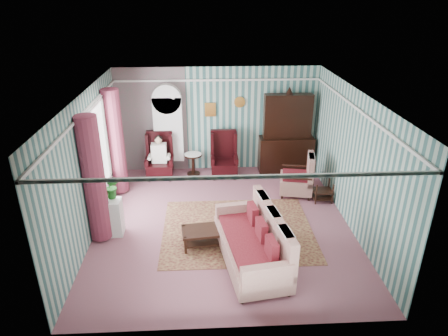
{
  "coord_description": "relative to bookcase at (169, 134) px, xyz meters",
  "views": [
    {
      "loc": [
        -0.37,
        -7.57,
        4.77
      ],
      "look_at": [
        0.05,
        0.6,
        1.07
      ],
      "focal_mm": 32.0,
      "sensor_mm": 36.0,
      "label": 1
    }
  ],
  "objects": [
    {
      "name": "seated_woman",
      "position": [
        -0.25,
        -0.39,
        -0.53
      ],
      "size": [
        0.44,
        0.4,
        1.18
      ],
      "primitive_type": null,
      "color": "white",
      "rests_on": "floor"
    },
    {
      "name": "plant_stand",
      "position": [
        -1.05,
        -3.14,
        -0.72
      ],
      "size": [
        0.55,
        0.35,
        0.8
      ],
      "primitive_type": "cube",
      "color": "silver",
      "rests_on": "floor"
    },
    {
      "name": "round_side_table",
      "position": [
        0.65,
        -0.24,
        -0.82
      ],
      "size": [
        0.5,
        0.5,
        0.6
      ],
      "primitive_type": "cylinder",
      "color": "black",
      "rests_on": "floor"
    },
    {
      "name": "bookcase",
      "position": [
        0.0,
        0.0,
        0.0
      ],
      "size": [
        0.8,
        0.28,
        2.24
      ],
      "primitive_type": "cube",
      "color": "white",
      "rests_on": "floor"
    },
    {
      "name": "floral_armchair",
      "position": [
        3.25,
        -1.53,
        -0.6
      ],
      "size": [
        0.95,
        1.01,
        1.04
      ],
      "primitive_type": "cube",
      "rotation": [
        0.0,
        0.0,
        1.38
      ],
      "color": "#C4B798",
      "rests_on": "floor"
    },
    {
      "name": "rug",
      "position": [
        1.65,
        -3.14,
        -1.11
      ],
      "size": [
        3.2,
        2.6,
        0.01
      ],
      "primitive_type": "cube",
      "color": "#4B1D19",
      "rests_on": "floor"
    },
    {
      "name": "floor",
      "position": [
        1.35,
        -2.84,
        -1.12
      ],
      "size": [
        6.0,
        6.0,
        0.0
      ],
      "primitive_type": "plane",
      "color": "#7E4957",
      "rests_on": "ground"
    },
    {
      "name": "potted_plant_c",
      "position": [
        -1.16,
        -3.07,
        -0.1
      ],
      "size": [
        0.31,
        0.31,
        0.43
      ],
      "primitive_type": "imported",
      "rotation": [
        0.0,
        0.0,
        -0.35
      ],
      "color": "#1B581E",
      "rests_on": "plant_stand"
    },
    {
      "name": "dresser_hutch",
      "position": [
        3.25,
        -0.12,
        0.06
      ],
      "size": [
        1.5,
        0.56,
        2.36
      ],
      "primitive_type": "cube",
      "color": "black",
      "rests_on": "floor"
    },
    {
      "name": "wingback_left",
      "position": [
        -0.25,
        -0.39,
        -0.5
      ],
      "size": [
        0.76,
        0.8,
        1.25
      ],
      "primitive_type": "cube",
      "color": "black",
      "rests_on": "floor"
    },
    {
      "name": "potted_plant_a",
      "position": [
        -1.08,
        -3.19,
        -0.13
      ],
      "size": [
        0.42,
        0.38,
        0.38
      ],
      "primitive_type": "imported",
      "rotation": [
        0.0,
        0.0,
        -0.29
      ],
      "color": "#1B561C",
      "rests_on": "plant_stand"
    },
    {
      "name": "sofa",
      "position": [
        1.79,
        -4.3,
        -0.59
      ],
      "size": [
        1.37,
        2.34,
        1.06
      ],
      "primitive_type": "cube",
      "rotation": [
        0.0,
        0.0,
        1.73
      ],
      "color": "beige",
      "rests_on": "floor"
    },
    {
      "name": "potted_plant_b",
      "position": [
        -0.93,
        -3.04,
        -0.06
      ],
      "size": [
        0.34,
        0.31,
        0.52
      ],
      "primitive_type": "imported",
      "rotation": [
        0.0,
        0.0,
        -0.3
      ],
      "color": "#214C17",
      "rests_on": "plant_stand"
    },
    {
      "name": "room_shell",
      "position": [
        0.73,
        -2.66,
        0.89
      ],
      "size": [
        5.53,
        6.02,
        2.91
      ],
      "color": "#34605C",
      "rests_on": "ground"
    },
    {
      "name": "coffee_table",
      "position": [
        0.9,
        -3.67,
        -0.93
      ],
      "size": [
        0.88,
        0.62,
        0.38
      ],
      "primitive_type": "cube",
      "rotation": [
        0.0,
        0.0,
        0.11
      ],
      "color": "black",
      "rests_on": "floor"
    },
    {
      "name": "wingback_right",
      "position": [
        1.5,
        -0.39,
        -0.5
      ],
      "size": [
        0.76,
        0.8,
        1.25
      ],
      "primitive_type": "cube",
      "color": "black",
      "rests_on": "floor"
    },
    {
      "name": "nest_table",
      "position": [
        3.82,
        -1.94,
        -0.85
      ],
      "size": [
        0.45,
        0.38,
        0.54
      ],
      "primitive_type": "cube",
      "color": "black",
      "rests_on": "floor"
    }
  ]
}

